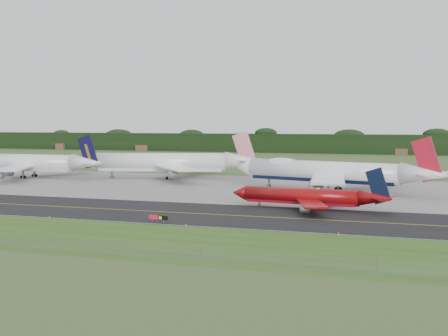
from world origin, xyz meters
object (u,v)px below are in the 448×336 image
at_px(jet_ba_747, 329,172).
at_px(taxiway_sign, 158,218).
at_px(jet_red_737, 310,197).
at_px(jet_star_tail, 170,163).
at_px(jet_navy_gold, 28,163).

relative_size(jet_ba_747, taxiway_sign, 14.60).
xyz_separation_m(jet_red_737, taxiway_sign, (-24.37, -28.73, -1.75)).
relative_size(jet_ba_747, jet_star_tail, 1.01).
bearing_deg(taxiway_sign, jet_star_tail, 112.42).
bearing_deg(taxiway_sign, jet_navy_gold, 138.42).
bearing_deg(jet_navy_gold, taxiway_sign, -41.58).
height_order(jet_red_737, taxiway_sign, jet_red_737).
relative_size(jet_ba_747, jet_red_737, 1.70).
distance_m(jet_star_tail, taxiway_sign, 96.13).
bearing_deg(jet_red_737, jet_star_tail, 135.46).
bearing_deg(jet_ba_747, jet_star_tail, 159.45).
distance_m(jet_ba_747, jet_navy_gold, 109.36).
xyz_separation_m(jet_ba_747, jet_red_737, (1.79, -37.84, -2.73)).
height_order(jet_star_tail, taxiway_sign, jet_star_tail).
distance_m(jet_ba_747, taxiway_sign, 70.43).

